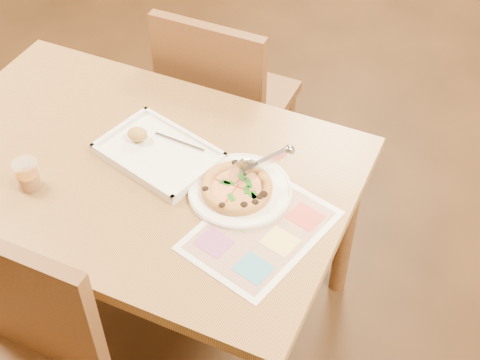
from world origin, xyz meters
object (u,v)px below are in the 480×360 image
at_px(chair_near, 15,357).
at_px(pizza, 237,188).
at_px(appetizer_tray, 157,153).
at_px(glass_tumbler, 28,176).
at_px(chair_far, 221,92).
at_px(menu, 260,230).
at_px(dining_table, 134,185).
at_px(plate, 240,191).
at_px(pizza_cutter, 259,165).

distance_m(chair_near, pizza, 0.73).
distance_m(appetizer_tray, glass_tumbler, 0.37).
height_order(chair_far, menu, chair_far).
bearing_deg(menu, glass_tumbler, -169.78).
height_order(dining_table, pizza, pizza).
distance_m(chair_near, glass_tumbler, 0.50).
xyz_separation_m(dining_table, appetizer_tray, (0.05, 0.06, 0.10)).
relative_size(chair_far, appetizer_tray, 1.20).
bearing_deg(pizza, plate, 60.06).
bearing_deg(dining_table, pizza_cutter, 9.95).
xyz_separation_m(chair_far, glass_tumbler, (-0.21, -0.80, 0.19)).
relative_size(dining_table, appetizer_tray, 3.32).
bearing_deg(dining_table, menu, -9.71).
bearing_deg(pizza, chair_far, 119.83).
bearing_deg(pizza_cutter, appetizer_tray, 139.44).
bearing_deg(plate, appetizer_tray, 172.94).
distance_m(chair_near, plate, 0.73).
distance_m(chair_far, pizza, 0.70).
relative_size(dining_table, plate, 4.43).
bearing_deg(chair_far, pizza, 119.83).
bearing_deg(chair_near, pizza_cutter, 60.44).
xyz_separation_m(plate, menu, (0.11, -0.11, -0.01)).
bearing_deg(dining_table, chair_near, -90.00).
xyz_separation_m(pizza, appetizer_tray, (-0.28, 0.05, -0.01)).
distance_m(dining_table, pizza, 0.35).
height_order(dining_table, chair_near, chair_near).
height_order(pizza, pizza_cutter, pizza_cutter).
xyz_separation_m(chair_near, pizza_cutter, (0.38, 0.67, 0.24)).
relative_size(pizza, appetizer_tray, 0.52).
height_order(pizza_cutter, appetizer_tray, pizza_cutter).
relative_size(dining_table, chair_far, 2.77).
distance_m(pizza_cutter, glass_tumbler, 0.65).
xyz_separation_m(chair_near, appetizer_tray, (0.05, 0.67, 0.17)).
bearing_deg(chair_far, pizza_cutter, 125.31).
bearing_deg(chair_far, chair_near, 90.00).
distance_m(plate, pizza, 0.02).
relative_size(chair_far, pizza, 2.32).
relative_size(appetizer_tray, menu, 0.99).
xyz_separation_m(chair_near, plate, (0.34, 0.63, 0.16)).
bearing_deg(chair_near, glass_tumbler, 117.69).
bearing_deg(menu, dining_table, 170.29).
xyz_separation_m(chair_far, pizza_cutter, (0.38, -0.54, 0.24)).
bearing_deg(dining_table, chair_far, 90.00).
xyz_separation_m(plate, pizza_cutter, (0.04, 0.04, 0.08)).
height_order(pizza, menu, pizza).
distance_m(dining_table, glass_tumbler, 0.32).
bearing_deg(glass_tumbler, dining_table, 42.63).
bearing_deg(pizza, menu, -39.92).
bearing_deg(appetizer_tray, pizza_cutter, 0.36).
relative_size(chair_far, plate, 1.60).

